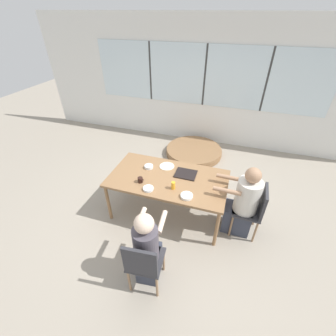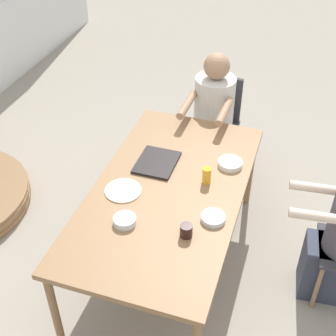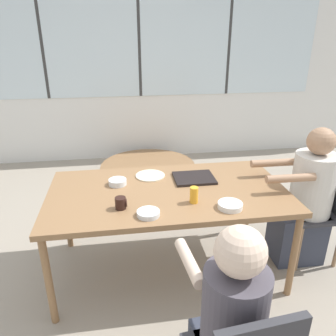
# 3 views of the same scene
# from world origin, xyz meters

# --- Properties ---
(ground_plane) EXTENTS (16.00, 16.00, 0.00)m
(ground_plane) POSITION_xyz_m (0.00, 0.00, 0.00)
(ground_plane) COLOR gray
(dining_table) EXTENTS (1.79, 0.97, 0.73)m
(dining_table) POSITION_xyz_m (0.00, 0.00, 0.67)
(dining_table) COLOR olive
(dining_table) RESTS_ON ground_plane
(chair_for_man_blue_shirt) EXTENTS (0.41, 0.41, 0.87)m
(chair_for_man_blue_shirt) POSITION_xyz_m (1.31, -0.03, 0.52)
(chair_for_man_blue_shirt) COLOR #333338
(chair_for_man_blue_shirt) RESTS_ON ground_plane
(person_man_blue_shirt) EXTENTS (0.65, 0.37, 1.17)m
(person_man_blue_shirt) POSITION_xyz_m (1.14, -0.02, 0.52)
(person_man_blue_shirt) COLOR #333847
(person_man_blue_shirt) RESTS_ON ground_plane
(food_tray_dark) EXTENTS (0.32, 0.27, 0.02)m
(food_tray_dark) POSITION_xyz_m (0.24, 0.16, 0.74)
(food_tray_dark) COLOR black
(food_tray_dark) RESTS_ON dining_table
(coffee_mug) EXTENTS (0.08, 0.07, 0.08)m
(coffee_mug) POSITION_xyz_m (-0.36, -0.23, 0.77)
(coffee_mug) COLOR black
(coffee_mug) RESTS_ON dining_table
(juice_glass) EXTENTS (0.06, 0.06, 0.12)m
(juice_glass) POSITION_xyz_m (0.15, -0.22, 0.78)
(juice_glass) COLOR gold
(juice_glass) RESTS_ON dining_table
(bowl_white_shallow) EXTENTS (0.17, 0.17, 0.04)m
(bowl_white_shallow) POSITION_xyz_m (0.38, -0.33, 0.74)
(bowl_white_shallow) COLOR white
(bowl_white_shallow) RESTS_ON dining_table
(bowl_cereal) EXTENTS (0.15, 0.15, 0.03)m
(bowl_cereal) POSITION_xyz_m (-0.18, -0.35, 0.74)
(bowl_cereal) COLOR silver
(bowl_cereal) RESTS_ON dining_table
(bowl_fruit) EXTENTS (0.14, 0.14, 0.04)m
(bowl_fruit) POSITION_xyz_m (-0.38, 0.15, 0.75)
(bowl_fruit) COLOR silver
(bowl_fruit) RESTS_ON dining_table
(plate_tortillas) EXTENTS (0.24, 0.24, 0.01)m
(plate_tortillas) POSITION_xyz_m (-0.11, 0.27, 0.73)
(plate_tortillas) COLOR beige
(plate_tortillas) RESTS_ON dining_table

